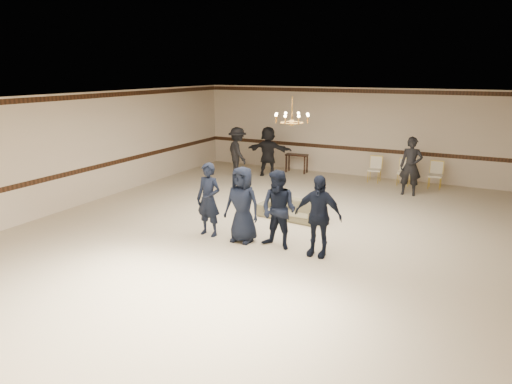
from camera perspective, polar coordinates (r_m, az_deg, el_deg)
room at (r=10.75m, az=2.32°, el=3.03°), size 12.01×14.01×3.21m
chair_rail at (r=17.35m, az=12.03°, el=5.30°), size 12.00×0.02×0.14m
crown_molding at (r=17.14m, az=12.41°, el=12.17°), size 12.00×0.02×0.14m
chandelier at (r=11.48m, az=4.51°, el=10.19°), size 0.94×0.94×0.89m
boy_a at (r=10.81m, az=-5.90°, el=-0.95°), size 0.66×0.45×1.75m
boy_b at (r=10.36m, az=-1.71°, el=-1.57°), size 0.86×0.56×1.75m
boy_c at (r=9.98m, az=2.83°, el=-2.24°), size 0.93×0.77×1.75m
boy_d at (r=9.67m, az=7.71°, el=-2.94°), size 1.03×0.43×1.75m
settee at (r=12.14m, az=4.34°, el=-2.18°), size 1.78×0.85×0.50m
adult_left at (r=16.68m, az=-2.32°, el=4.93°), size 1.35×1.27×1.83m
adult_mid at (r=16.88m, az=1.53°, el=5.06°), size 1.74×0.69×1.83m
adult_right at (r=15.04m, az=18.69°, el=3.04°), size 0.69×0.48×1.83m
banquet_chair_left at (r=16.54m, az=14.51°, el=2.71°), size 0.46×0.46×0.89m
banquet_chair_mid at (r=16.36m, az=17.92°, el=2.33°), size 0.45×0.45×0.89m
banquet_chair_right at (r=16.25m, az=21.39°, el=1.93°), size 0.43×0.43×0.89m
console_table at (r=17.61m, az=5.07°, el=3.56°), size 0.86×0.42×0.71m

